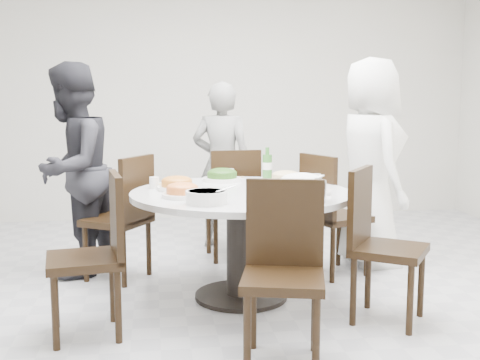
{
  "coord_description": "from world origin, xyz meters",
  "views": [
    {
      "loc": [
        -0.69,
        -3.85,
        1.39
      ],
      "look_at": [
        -0.1,
        0.19,
        0.82
      ],
      "focal_mm": 45.0,
      "sensor_mm": 36.0,
      "label": 1
    }
  ],
  "objects": [
    {
      "name": "floor",
      "position": [
        0.0,
        0.0,
        0.0
      ],
      "size": [
        6.0,
        6.0,
        0.01
      ],
      "primitive_type": "cube",
      "color": "#B7B7BC",
      "rests_on": "ground"
    },
    {
      "name": "wall_back",
      "position": [
        0.0,
        3.0,
        1.4
      ],
      "size": [
        6.0,
        0.01,
        2.8
      ],
      "primitive_type": "cube",
      "color": "silver",
      "rests_on": "ground"
    },
    {
      "name": "dining_table",
      "position": [
        -0.1,
        0.14,
        0.38
      ],
      "size": [
        1.5,
        1.5,
        0.75
      ],
      "primitive_type": "cylinder",
      "color": "silver",
      "rests_on": "floor"
    },
    {
      "name": "chair_ne",
      "position": [
        0.72,
        0.6,
        0.47
      ],
      "size": [
        0.55,
        0.55,
        0.95
      ],
      "primitive_type": "cube",
      "rotation": [
        0.0,
        0.0,
        1.96
      ],
      "color": "black",
      "rests_on": "floor"
    },
    {
      "name": "chair_n",
      "position": [
        -0.03,
        1.2,
        0.47
      ],
      "size": [
        0.45,
        0.45,
        0.95
      ],
      "primitive_type": "cube",
      "rotation": [
        0.0,
        0.0,
        3.22
      ],
      "color": "black",
      "rests_on": "floor"
    },
    {
      "name": "chair_nw",
      "position": [
        -0.97,
        0.72,
        0.47
      ],
      "size": [
        0.58,
        0.58,
        0.95
      ],
      "primitive_type": "cube",
      "rotation": [
        0.0,
        0.0,
        4.16
      ],
      "color": "black",
      "rests_on": "floor"
    },
    {
      "name": "chair_sw",
      "position": [
        -1.09,
        -0.38,
        0.47
      ],
      "size": [
        0.48,
        0.48,
        0.95
      ],
      "primitive_type": "cube",
      "rotation": [
        0.0,
        0.0,
        4.86
      ],
      "color": "black",
      "rests_on": "floor"
    },
    {
      "name": "chair_s",
      "position": [
        -0.04,
        -0.91,
        0.47
      ],
      "size": [
        0.51,
        0.51,
        0.95
      ],
      "primitive_type": "cube",
      "rotation": [
        0.0,
        0.0,
        6.03
      ],
      "color": "black",
      "rests_on": "floor"
    },
    {
      "name": "chair_se",
      "position": [
        0.74,
        -0.42,
        0.47
      ],
      "size": [
        0.59,
        0.59,
        0.95
      ],
      "primitive_type": "cube",
      "rotation": [
        0.0,
        0.0,
        7.24
      ],
      "color": "black",
      "rests_on": "floor"
    },
    {
      "name": "diner_right",
      "position": [
        1.07,
        0.84,
        0.85
      ],
      "size": [
        0.63,
        0.88,
        1.7
      ],
      "primitive_type": "imported",
      "rotation": [
        0.0,
        0.0,
        1.68
      ],
      "color": "white",
      "rests_on": "floor"
    },
    {
      "name": "diner_middle",
      "position": [
        -0.06,
        1.59,
        0.76
      ],
      "size": [
        0.64,
        0.53,
        1.52
      ],
      "primitive_type": "imported",
      "rotation": [
        0.0,
        0.0,
        2.8
      ],
      "color": "black",
      "rests_on": "floor"
    },
    {
      "name": "diner_left",
      "position": [
        -1.31,
        0.89,
        0.82
      ],
      "size": [
        0.85,
        0.96,
        1.65
      ],
      "primitive_type": "imported",
      "rotation": [
        0.0,
        0.0,
        4.38
      ],
      "color": "black",
      "rests_on": "floor"
    },
    {
      "name": "dish_greens",
      "position": [
        -0.17,
        0.65,
        0.79
      ],
      "size": [
        0.29,
        0.29,
        0.08
      ],
      "primitive_type": "cylinder",
      "color": "white",
      "rests_on": "dining_table"
    },
    {
      "name": "dish_pale",
      "position": [
        0.28,
        0.45,
        0.79
      ],
      "size": [
        0.27,
        0.27,
        0.07
      ],
      "primitive_type": "cylinder",
      "color": "white",
      "rests_on": "dining_table"
    },
    {
      "name": "dish_orange",
      "position": [
        -0.53,
        0.26,
        0.79
      ],
      "size": [
        0.27,
        0.27,
        0.07
      ],
      "primitive_type": "cylinder",
      "color": "white",
      "rests_on": "dining_table"
    },
    {
      "name": "dish_redbrown",
      "position": [
        0.33,
        -0.04,
        0.79
      ],
      "size": [
        0.29,
        0.29,
        0.07
      ],
      "primitive_type": "cylinder",
      "color": "white",
      "rests_on": "dining_table"
    },
    {
      "name": "dish_tofu",
      "position": [
        -0.51,
        -0.05,
        0.78
      ],
      "size": [
        0.26,
        0.26,
        0.07
      ],
      "primitive_type": "cylinder",
      "color": "white",
      "rests_on": "dining_table"
    },
    {
      "name": "rice_bowl",
      "position": [
        0.21,
        -0.31,
        0.82
      ],
      "size": [
        0.3,
        0.3,
        0.13
      ],
      "primitive_type": "cylinder",
      "color": "silver",
      "rests_on": "dining_table"
    },
    {
      "name": "soup_bowl",
      "position": [
        -0.37,
        -0.3,
        0.79
      ],
      "size": [
        0.25,
        0.25,
        0.08
      ],
      "primitive_type": "cylinder",
      "color": "white",
      "rests_on": "dining_table"
    },
    {
      "name": "beverage_bottle",
      "position": [
        0.18,
        0.65,
        0.88
      ],
      "size": [
        0.07,
        0.07,
        0.25
      ],
      "primitive_type": "cylinder",
      "color": "#316B2B",
      "rests_on": "dining_table"
    },
    {
      "name": "tea_cups",
      "position": [
        -0.13,
        0.74,
        0.79
      ],
      "size": [
        0.07,
        0.07,
        0.08
      ],
      "primitive_type": "cylinder",
      "color": "white",
      "rests_on": "dining_table"
    },
    {
      "name": "chopsticks",
      "position": [
        -0.07,
        0.78,
        0.76
      ],
      "size": [
        0.24,
        0.04,
        0.01
      ],
      "primitive_type": null,
      "color": "tan",
      "rests_on": "dining_table"
    }
  ]
}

